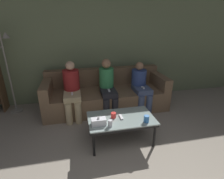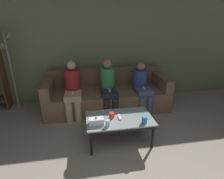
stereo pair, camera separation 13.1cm
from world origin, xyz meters
name	(u,v)px [view 2 (the right image)]	position (x,y,z in m)	size (l,w,h in m)	color
wall_back	(103,47)	(0.00, 3.59, 1.30)	(12.00, 0.06, 2.60)	#707F5B
couch	(107,94)	(0.00, 3.03, 0.31)	(2.70, 0.99, 0.85)	brown
coffee_table	(119,120)	(0.01, 1.72, 0.41)	(1.06, 0.63, 0.45)	#8C9E99
cup_near_left	(112,115)	(-0.10, 1.75, 0.49)	(0.08, 0.08, 0.09)	red
cup_near_right	(108,123)	(-0.21, 1.52, 0.50)	(0.07, 0.07, 0.10)	silver
cup_far_center	(145,120)	(0.36, 1.51, 0.50)	(0.08, 0.08, 0.11)	#3372BF
tissue_box	(96,121)	(-0.37, 1.60, 0.50)	(0.22, 0.12, 0.13)	white
game_remote	(119,117)	(0.01, 1.72, 0.46)	(0.04, 0.15, 0.02)	white
standing_lamp	(11,65)	(-1.99, 3.22, 1.05)	(0.31, 0.26, 1.70)	gray
seated_person_left_end	(73,87)	(-0.75, 2.80, 0.61)	(0.33, 0.71, 1.14)	tan
seated_person_mid_left	(108,85)	(0.00, 2.80, 0.62)	(0.31, 0.68, 1.16)	#28282D
seated_person_mid_right	(142,85)	(0.75, 2.80, 0.57)	(0.33, 0.68, 1.06)	#47567A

